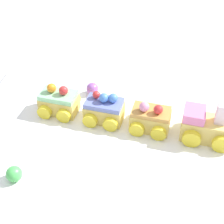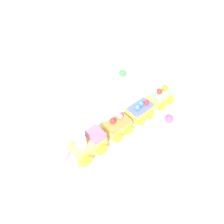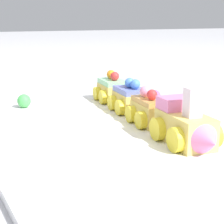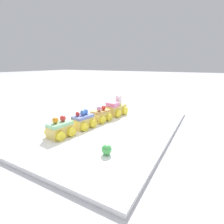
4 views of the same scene
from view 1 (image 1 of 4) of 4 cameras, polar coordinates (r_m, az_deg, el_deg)
name	(u,v)px [view 1 (image 1 of 4)]	position (r m, az deg, el deg)	size (l,w,h in m)	color
ground_plane	(132,149)	(0.61, 3.70, -6.75)	(10.00, 10.00, 0.00)	#B2B2B7
display_board	(132,147)	(0.60, 3.72, -6.36)	(0.67, 0.46, 0.01)	white
cake_train_locomotive	(212,128)	(0.62, 17.77, -2.82)	(0.13, 0.08, 0.08)	#EACC66
cake_car_caramel	(150,119)	(0.62, 7.03, -1.24)	(0.08, 0.08, 0.06)	#EACC66
cake_car_blueberry	(104,110)	(0.64, -1.41, 0.38)	(0.08, 0.08, 0.07)	#EACC66
cake_car_mint	(59,102)	(0.67, -9.66, 1.79)	(0.08, 0.08, 0.07)	#EACC66
gumball_green	(14,174)	(0.56, -17.47, -10.75)	(0.03, 0.03, 0.03)	#4CBC56
gumball_purple	(92,89)	(0.71, -3.59, 4.27)	(0.03, 0.03, 0.03)	#9956C6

